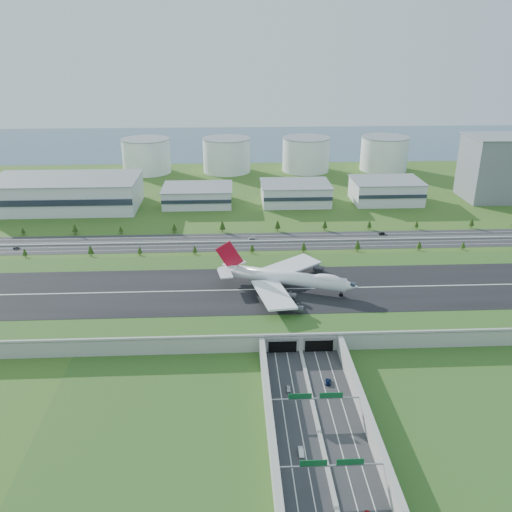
{
  "coord_description": "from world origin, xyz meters",
  "views": [
    {
      "loc": [
        -31.07,
        -265.47,
        137.06
      ],
      "look_at": [
        -16.76,
        35.0,
        13.62
      ],
      "focal_mm": 38.0,
      "sensor_mm": 36.0,
      "label": 1
    }
  ],
  "objects_px": {
    "boeing_747": "(286,278)",
    "car_5": "(381,233)",
    "car_2": "(328,382)",
    "car_7": "(252,238)",
    "fuel_tank_a": "(146,156)",
    "office_tower": "(493,168)",
    "car_0": "(289,389)",
    "car_1": "(301,452)",
    "car_4": "(16,248)"
  },
  "relations": [
    {
      "from": "office_tower",
      "to": "car_2",
      "type": "xyz_separation_m",
      "value": [
        -191.39,
        -270.33,
        -26.7
      ]
    },
    {
      "from": "car_0",
      "to": "car_5",
      "type": "relative_size",
      "value": 0.91
    },
    {
      "from": "car_7",
      "to": "car_5",
      "type": "bearing_deg",
      "value": 94.13
    },
    {
      "from": "car_0",
      "to": "car_1",
      "type": "distance_m",
      "value": 36.81
    },
    {
      "from": "car_2",
      "to": "car_7",
      "type": "relative_size",
      "value": 0.97
    },
    {
      "from": "boeing_747",
      "to": "car_2",
      "type": "xyz_separation_m",
      "value": [
        10.69,
        -75.45,
        -14.17
      ]
    },
    {
      "from": "car_5",
      "to": "boeing_747",
      "type": "bearing_deg",
      "value": -56.83
    },
    {
      "from": "car_2",
      "to": "car_0",
      "type": "bearing_deg",
      "value": 25.22
    },
    {
      "from": "car_1",
      "to": "car_7",
      "type": "bearing_deg",
      "value": 92.14
    },
    {
      "from": "car_5",
      "to": "fuel_tank_a",
      "type": "bearing_deg",
      "value": -154.85
    },
    {
      "from": "car_1",
      "to": "car_2",
      "type": "xyz_separation_m",
      "value": [
        16.67,
        40.99,
        -0.15
      ]
    },
    {
      "from": "fuel_tank_a",
      "to": "boeing_747",
      "type": "distance_m",
      "value": 331.56
    },
    {
      "from": "office_tower",
      "to": "car_5",
      "type": "relative_size",
      "value": 11.06
    },
    {
      "from": "car_0",
      "to": "car_2",
      "type": "height_order",
      "value": "car_0"
    },
    {
      "from": "car_2",
      "to": "car_4",
      "type": "xyz_separation_m",
      "value": [
        -188.28,
        164.15,
        0.12
      ]
    },
    {
      "from": "fuel_tank_a",
      "to": "car_1",
      "type": "relative_size",
      "value": 9.85
    },
    {
      "from": "boeing_747",
      "to": "car_1",
      "type": "distance_m",
      "value": 117.44
    },
    {
      "from": "car_0",
      "to": "car_7",
      "type": "xyz_separation_m",
      "value": [
        -8.08,
        179.99,
        -0.03
      ]
    },
    {
      "from": "fuel_tank_a",
      "to": "car_2",
      "type": "xyz_separation_m",
      "value": [
        128.61,
        -385.33,
        -16.7
      ]
    },
    {
      "from": "boeing_747",
      "to": "car_7",
      "type": "bearing_deg",
      "value": 118.36
    },
    {
      "from": "office_tower",
      "to": "boeing_747",
      "type": "xyz_separation_m",
      "value": [
        -202.09,
        -194.88,
        -12.53
      ]
    },
    {
      "from": "fuel_tank_a",
      "to": "car_7",
      "type": "height_order",
      "value": "fuel_tank_a"
    },
    {
      "from": "car_0",
      "to": "car_1",
      "type": "height_order",
      "value": "car_1"
    },
    {
      "from": "car_0",
      "to": "car_2",
      "type": "bearing_deg",
      "value": 16.91
    },
    {
      "from": "office_tower",
      "to": "car_5",
      "type": "height_order",
      "value": "office_tower"
    },
    {
      "from": "car_2",
      "to": "car_5",
      "type": "distance_m",
      "value": 193.97
    },
    {
      "from": "car_0",
      "to": "car_5",
      "type": "bearing_deg",
      "value": 67.84
    },
    {
      "from": "car_7",
      "to": "car_1",
      "type": "bearing_deg",
      "value": 3.56
    },
    {
      "from": "fuel_tank_a",
      "to": "car_4",
      "type": "xyz_separation_m",
      "value": [
        -59.67,
        -221.18,
        -16.57
      ]
    },
    {
      "from": "car_7",
      "to": "car_0",
      "type": "bearing_deg",
      "value": 3.83
    },
    {
      "from": "fuel_tank_a",
      "to": "car_4",
      "type": "height_order",
      "value": "fuel_tank_a"
    },
    {
      "from": "fuel_tank_a",
      "to": "car_7",
      "type": "relative_size",
      "value": 9.89
    },
    {
      "from": "office_tower",
      "to": "car_0",
      "type": "height_order",
      "value": "office_tower"
    },
    {
      "from": "car_2",
      "to": "car_7",
      "type": "height_order",
      "value": "car_7"
    },
    {
      "from": "boeing_747",
      "to": "car_0",
      "type": "xyz_separation_m",
      "value": [
        -6.6,
        -79.64,
        -14.09
      ]
    },
    {
      "from": "boeing_747",
      "to": "car_5",
      "type": "xyz_separation_m",
      "value": [
        81.41,
        105.17,
        -14.03
      ]
    },
    {
      "from": "car_0",
      "to": "car_7",
      "type": "distance_m",
      "value": 180.17
    },
    {
      "from": "car_4",
      "to": "car_5",
      "type": "distance_m",
      "value": 259.52
    },
    {
      "from": "car_5",
      "to": "car_7",
      "type": "distance_m",
      "value": 96.21
    },
    {
      "from": "car_1",
      "to": "car_7",
      "type": "distance_m",
      "value": 216.97
    },
    {
      "from": "car_1",
      "to": "car_4",
      "type": "distance_m",
      "value": 267.46
    },
    {
      "from": "car_4",
      "to": "fuel_tank_a",
      "type": "bearing_deg",
      "value": -28.5
    },
    {
      "from": "office_tower",
      "to": "car_0",
      "type": "bearing_deg",
      "value": -127.24
    },
    {
      "from": "office_tower",
      "to": "car_2",
      "type": "bearing_deg",
      "value": -125.3
    },
    {
      "from": "boeing_747",
      "to": "car_0",
      "type": "height_order",
      "value": "boeing_747"
    },
    {
      "from": "car_1",
      "to": "car_4",
      "type": "bearing_deg",
      "value": 129.75
    },
    {
      "from": "car_0",
      "to": "boeing_747",
      "type": "bearing_deg",
      "value": 88.56
    },
    {
      "from": "boeing_747",
      "to": "car_4",
      "type": "height_order",
      "value": "boeing_747"
    },
    {
      "from": "boeing_747",
      "to": "car_2",
      "type": "relative_size",
      "value": 15.58
    },
    {
      "from": "car_2",
      "to": "car_7",
      "type": "bearing_deg",
      "value": -70.17
    }
  ]
}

